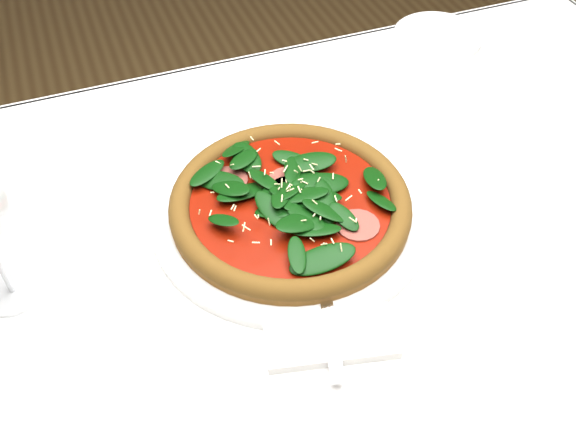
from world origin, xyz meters
name	(u,v)px	position (x,y,z in m)	size (l,w,h in m)	color
dining_table	(346,285)	(0.00, 0.00, 0.65)	(1.21, 0.81, 0.75)	white
plate	(290,212)	(-0.06, 0.05, 0.76)	(0.33, 0.33, 0.01)	silver
pizza	(290,201)	(-0.06, 0.05, 0.78)	(0.33, 0.33, 0.04)	brown
napkin	(331,337)	(-0.08, -0.13, 0.76)	(0.13, 0.06, 0.01)	white
fork	(328,312)	(-0.08, -0.10, 0.76)	(0.06, 0.14, 0.00)	silver
saucer_far	(438,35)	(0.31, 0.34, 0.76)	(0.14, 0.14, 0.01)	silver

